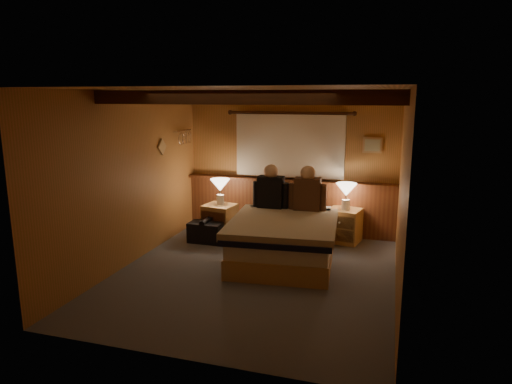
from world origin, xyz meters
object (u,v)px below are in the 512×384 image
at_px(nightstand_left, 220,221).
at_px(nightstand_right, 344,225).
at_px(lamp_left, 220,187).
at_px(person_right, 307,192).
at_px(bed, 284,239).
at_px(lamp_right, 346,191).
at_px(duffel_bag, 206,232).
at_px(person_left, 271,190).

bearing_deg(nightstand_left, nightstand_right, 17.46).
distance_m(lamp_left, person_right, 1.55).
relative_size(nightstand_right, lamp_left, 1.35).
relative_size(nightstand_left, lamp_left, 1.30).
distance_m(bed, nightstand_right, 1.36).
bearing_deg(lamp_right, duffel_bag, -163.90).
relative_size(lamp_right, person_left, 0.62).
bearing_deg(nightstand_left, person_right, -0.09).
bearing_deg(lamp_left, nightstand_right, 7.10).
bearing_deg(nightstand_right, duffel_bag, -150.89).
bearing_deg(nightstand_left, duffel_bag, -97.24).
xyz_separation_m(person_left, person_right, (0.57, 0.01, 0.00)).
xyz_separation_m(nightstand_right, person_left, (-1.08, -0.56, 0.64)).
bearing_deg(person_left, duffel_bag, -174.27).
distance_m(bed, lamp_right, 1.43).
height_order(nightstand_left, lamp_left, lamp_left).
bearing_deg(bed, person_right, 65.47).
distance_m(bed, duffel_bag, 1.51).
xyz_separation_m(nightstand_right, lamp_left, (-2.04, -0.25, 0.57)).
bearing_deg(bed, nightstand_right, 52.66).
distance_m(bed, lamp_left, 1.67).
xyz_separation_m(nightstand_left, nightstand_right, (2.04, 0.31, 0.00)).
bearing_deg(duffel_bag, person_left, 6.09).
height_order(lamp_right, duffel_bag, lamp_right).
relative_size(nightstand_right, duffel_bag, 1.06).
bearing_deg(lamp_left, bed, -34.33).
height_order(bed, lamp_left, lamp_left).
bearing_deg(bed, person_left, 115.96).
bearing_deg(lamp_right, person_right, -135.96).
relative_size(bed, duffel_bag, 3.62).
bearing_deg(nightstand_left, lamp_right, 16.40).
bearing_deg(nightstand_right, nightstand_left, -159.47).
bearing_deg(lamp_left, person_right, -10.90).
xyz_separation_m(bed, person_left, (-0.36, 0.59, 0.58)).
relative_size(person_left, duffel_bag, 1.28).
relative_size(lamp_left, lamp_right, 1.00).
distance_m(nightstand_right, duffel_bag, 2.24).
relative_size(person_left, person_right, 0.99).
distance_m(bed, person_left, 0.90).
xyz_separation_m(bed, lamp_left, (-1.31, 0.90, 0.52)).
bearing_deg(lamp_right, bed, -123.63).
bearing_deg(bed, lamp_right, 51.25).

